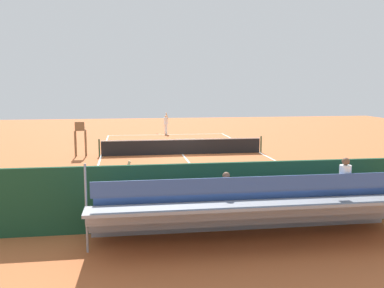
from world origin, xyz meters
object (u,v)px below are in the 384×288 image
object	(u,v)px
tennis_racket	(159,134)
tennis_ball_near	(187,137)
umpire_chair	(80,135)
tennis_player	(166,123)
courtside_bench	(280,200)
line_judge	(128,190)
tennis_net	(182,146)
equipment_bag	(234,214)
bleacher_stand	(258,209)

from	to	relation	value
tennis_racket	tennis_ball_near	world-z (taller)	tennis_ball_near
umpire_chair	tennis_player	world-z (taller)	umpire_chair
courtside_bench	line_judge	world-z (taller)	line_judge
tennis_net	tennis_ball_near	distance (m)	9.03
equipment_bag	tennis_racket	bearing A→B (deg)	-88.81
bleacher_stand	line_judge	world-z (taller)	bleacher_stand
tennis_player	tennis_ball_near	xyz separation A→B (m)	(-1.52, 2.57, -0.98)
bleacher_stand	tennis_net	bearing A→B (deg)	-89.60
tennis_racket	tennis_ball_near	xyz separation A→B (m)	(-2.10, 2.43, 0.02)
tennis_racket	tennis_ball_near	size ratio (longest dim) A/B	8.11
umpire_chair	tennis_racket	bearing A→B (deg)	-116.41
tennis_racket	courtside_bench	bearing A→B (deg)	94.92
equipment_bag	tennis_ball_near	xyz separation A→B (m)	(-1.59, -22.29, -0.15)
bleacher_stand	courtside_bench	xyz separation A→B (m)	(-1.43, -2.10, -0.37)
tennis_net	tennis_player	bearing A→B (deg)	-90.06
tennis_net	tennis_player	distance (m)	11.47
tennis_racket	line_judge	bearing A→B (deg)	83.31
tennis_net	courtside_bench	world-z (taller)	tennis_net
equipment_bag	courtside_bench	bearing A→B (deg)	-175.41
tennis_ball_near	line_judge	xyz separation A→B (m)	(4.95, 21.90, 0.98)
tennis_net	equipment_bag	bearing A→B (deg)	89.74
equipment_bag	umpire_chair	bearing A→B (deg)	-65.36
courtside_bench	tennis_player	xyz separation A→B (m)	(1.53, -24.73, 0.46)
tennis_net	courtside_bench	size ratio (longest dim) A/B	5.72
tennis_net	tennis_ball_near	xyz separation A→B (m)	(-1.53, -8.89, -0.47)
equipment_bag	bleacher_stand	bearing A→B (deg)	94.84
bleacher_stand	equipment_bag	size ratio (longest dim) A/B	10.07
tennis_net	line_judge	size ratio (longest dim) A/B	5.35
tennis_net	umpire_chair	distance (m)	6.25
bleacher_stand	tennis_player	size ratio (longest dim) A/B	4.70
courtside_bench	tennis_player	bearing A→B (deg)	-86.46
courtside_bench	tennis_racket	world-z (taller)	courtside_bench
umpire_chair	courtside_bench	xyz separation A→B (m)	(-7.74, 13.26, -0.76)
tennis_net	bleacher_stand	xyz separation A→B (m)	(-0.11, 15.37, 0.43)
courtside_bench	line_judge	distance (m)	4.99
courtside_bench	line_judge	bearing A→B (deg)	-2.92
bleacher_stand	tennis_player	xyz separation A→B (m)	(0.10, -26.83, 0.09)
courtside_bench	equipment_bag	size ratio (longest dim) A/B	2.00
bleacher_stand	courtside_bench	bearing A→B (deg)	-124.36
tennis_net	tennis_ball_near	world-z (taller)	tennis_net
tennis_net	umpire_chair	world-z (taller)	umpire_chair
courtside_bench	tennis_racket	xyz separation A→B (m)	(2.11, -24.58, -0.54)
courtside_bench	equipment_bag	bearing A→B (deg)	4.59
tennis_player	line_judge	distance (m)	24.72
line_judge	bleacher_stand	bearing A→B (deg)	146.38
courtside_bench	line_judge	size ratio (longest dim) A/B	0.93
bleacher_stand	line_judge	size ratio (longest dim) A/B	4.70
equipment_bag	tennis_racket	xyz separation A→B (m)	(0.51, -24.71, -0.16)
courtside_bench	tennis_ball_near	xyz separation A→B (m)	(0.01, -22.16, -0.53)
equipment_bag	tennis_player	xyz separation A→B (m)	(-0.07, -24.86, 0.84)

